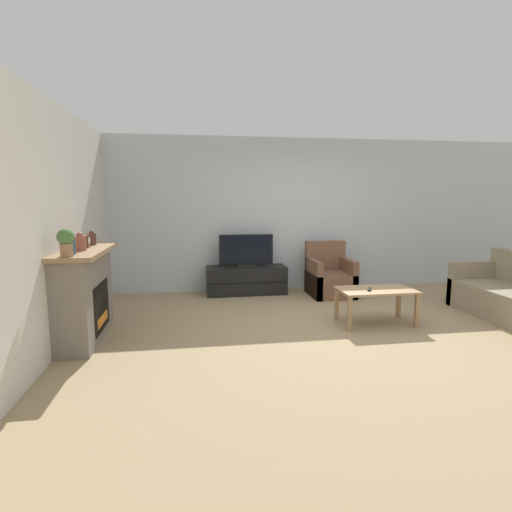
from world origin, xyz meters
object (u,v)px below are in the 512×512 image
Objects in this scene: tv at (246,252)px; coffee_table at (376,294)px; potted_plant at (66,241)px; mantel_vase_right at (92,238)px; fireplace at (84,294)px; mantel_clock at (86,241)px; mantel_vase_left at (71,244)px; remote at (370,289)px; mantel_vase_centre_left at (80,242)px; tv_stand at (246,280)px; armchair at (330,278)px.

coffee_table is at bearing -52.34° from tv.
mantel_vase_right is at bearing 90.00° from potted_plant.
fireplace reaches higher than coffee_table.
potted_plant reaches higher than mantel_clock.
potted_plant is (0.00, -0.17, 0.05)m from mantel_vase_left.
remote is (3.50, 0.58, -0.76)m from potted_plant.
mantel_vase_centre_left is 1.38× the size of remote.
tv is (0.00, -0.00, 0.50)m from tv_stand.
mantel_clock is (0.02, 0.14, 0.60)m from fireplace.
armchair is at bearing 22.86° from mantel_clock.
mantel_vase_right is at bearing -157.81° from remote.
potted_plant is at bearing -170.22° from coffee_table.
tv is (2.16, 1.94, 0.19)m from fireplace.
mantel_vase_centre_left is 0.25m from mantel_clock.
tv reaches higher than coffee_table.
mantel_vase_centre_left is at bearing -149.26° from remote.
armchair is (3.54, 1.49, -0.86)m from mantel_clock.
remote is (3.52, -0.02, -0.07)m from fireplace.
potted_plant is (0.00, -0.49, 0.07)m from mantel_vase_centre_left.
mantel_vase_right is (0.00, 0.52, -0.01)m from mantel_vase_centre_left.
mantel_vase_centre_left reaches higher than mantel_vase_right.
coffee_table is 6.57× the size of remote.
mantel_vase_centre_left is at bearing -90.18° from mantel_clock.
fireplace reaches higher than tv_stand.
armchair is (3.54, 2.05, -0.89)m from mantel_vase_left.
coffee_table is at bearing 51.46° from remote.
coffee_table is 0.15m from remote.
potted_plant is at bearing -130.16° from tv.
mantel_vase_left reaches higher than mantel_vase_right.
mantel_clock is 1.00× the size of remote.
fireplace is 0.63m from mantel_vase_centre_left.
tv is 1.03× the size of armchair.
tv_stand is (2.14, 2.54, -1.00)m from potted_plant.
remote is (-0.12, -0.05, 0.07)m from coffee_table.
mantel_clock is at bearing -153.26° from remote.
fireplace reaches higher than tv.
tv_stand is at bearing 154.08° from remote.
tv is at bearing 41.99° from fireplace.
fireplace is at bearing -150.97° from remote.
fireplace is 5.78× the size of mantel_vase_left.
tv is 6.18× the size of remote.
coffee_table is at bearing -52.37° from tv_stand.
potted_plant is (0.02, -0.59, 0.69)m from fireplace.
mantel_vase_left is 3.22m from tv.
fireplace is 3.52m from remote.
mantel_vase_left is 1.61× the size of remote.
tv_stand is 2.42m from coffee_table.
mantel_vase_right reaches higher than armchair.
mantel_clock reaches higher than fireplace.
mantel_vase_centre_left reaches higher than remote.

